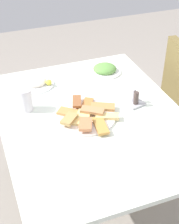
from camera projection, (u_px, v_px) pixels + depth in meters
ground_plane at (92, 206)px, 2.11m from camera, size 6.00×6.00×0.00m
dining_table at (92, 127)px, 1.74m from camera, size 1.17×0.91×0.70m
pide_platter at (86, 116)px, 1.68m from camera, size 0.34×0.33×0.05m
salad_plate_greens at (105, 69)px, 2.06m from camera, size 0.20×0.20×0.05m
salad_plate_rice at (36, 82)px, 1.93m from camera, size 0.21×0.21×0.05m
soda_can at (26, 100)px, 1.71m from camera, size 0.09×0.09×0.12m
condiment_caddy at (134, 100)px, 1.77m from camera, size 0.11×0.11×0.08m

